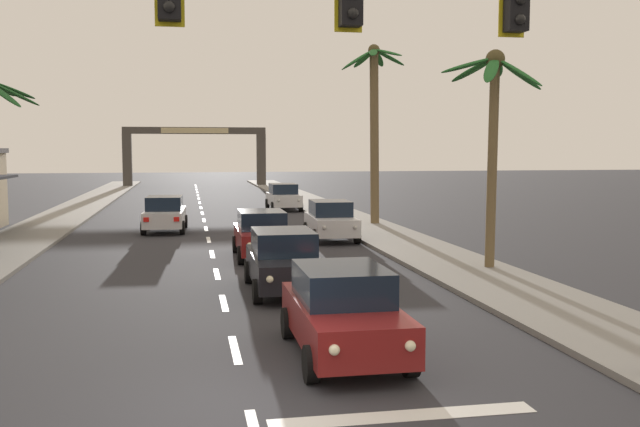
{
  "coord_description": "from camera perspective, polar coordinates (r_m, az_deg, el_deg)",
  "views": [
    {
      "loc": [
        -0.86,
        -10.26,
        3.9
      ],
      "look_at": [
        2.57,
        8.0,
        2.2
      ],
      "focal_mm": 39.81,
      "sensor_mm": 36.0,
      "label": 1
    }
  ],
  "objects": [
    {
      "name": "palm_right_third",
      "position": [
        36.01,
        4.35,
        8.38
      ],
      "size": [
        3.46,
        3.57,
        9.09
      ],
      "color": "brown",
      "rests_on": "ground"
    },
    {
      "name": "sidewalk_left",
      "position": [
        31.28,
        -23.37,
        -2.24
      ],
      "size": [
        3.2,
        110.0,
        0.14
      ],
      "primitive_type": "cube",
      "color": "gray",
      "rests_on": "ground"
    },
    {
      "name": "sedan_lead_at_stop_bar",
      "position": [
        13.48,
        1.85,
        -7.83
      ],
      "size": [
        1.95,
        4.45,
        1.68
      ],
      "color": "maroon",
      "rests_on": "ground"
    },
    {
      "name": "sedan_fifth_in_queue",
      "position": [
        25.52,
        -4.69,
        -1.65
      ],
      "size": [
        1.97,
        4.46,
        1.68
      ],
      "color": "maroon",
      "rests_on": "ground"
    },
    {
      "name": "sedan_parked_nearest_kerb",
      "position": [
        45.37,
        -2.96,
        1.36
      ],
      "size": [
        1.99,
        4.47,
        1.68
      ],
      "color": "silver",
      "rests_on": "ground"
    },
    {
      "name": "lane_markings",
      "position": [
        29.93,
        -8.02,
        -2.31
      ],
      "size": [
        4.28,
        87.25,
        0.01
      ],
      "color": "silver",
      "rests_on": "ground"
    },
    {
      "name": "sedan_oncoming_far",
      "position": [
        34.27,
        -12.36,
        0.0
      ],
      "size": [
        2.09,
        4.51,
        1.68
      ],
      "color": "silver",
      "rests_on": "ground"
    },
    {
      "name": "sedan_parked_mid_kerb",
      "position": [
        30.43,
        0.87,
        -0.52
      ],
      "size": [
        2.06,
        4.5,
        1.68
      ],
      "color": "silver",
      "rests_on": "ground"
    },
    {
      "name": "sedan_third_in_queue",
      "position": [
        19.43,
        -2.92,
        -3.8
      ],
      "size": [
        1.98,
        4.46,
        1.68
      ],
      "color": "black",
      "rests_on": "ground"
    },
    {
      "name": "traffic_signal_mast",
      "position": [
        11.34,
        11.7,
        13.08
      ],
      "size": [
        10.58,
        0.41,
        7.66
      ],
      "color": "#2D2D33",
      "rests_on": "ground"
    },
    {
      "name": "palm_right_second",
      "position": [
        23.12,
        13.77,
        8.04
      ],
      "size": [
        3.28,
        3.07,
        6.99
      ],
      "color": "brown",
      "rests_on": "ground"
    },
    {
      "name": "town_gateway_arch",
      "position": [
        74.88,
        -10.0,
        5.23
      ],
      "size": [
        14.61,
        0.9,
        6.14
      ],
      "color": "#423D38",
      "rests_on": "ground"
    },
    {
      "name": "sidewalk_right",
      "position": [
        31.71,
        5.31,
        -1.74
      ],
      "size": [
        3.2,
        110.0,
        0.14
      ],
      "primitive_type": "cube",
      "color": "gray",
      "rests_on": "ground"
    },
    {
      "name": "ground_plane",
      "position": [
        11.01,
        -5.67,
        -15.54
      ],
      "size": [
        220.0,
        220.0,
        0.0
      ],
      "primitive_type": "plane",
      "color": "#2D2D33"
    }
  ]
}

